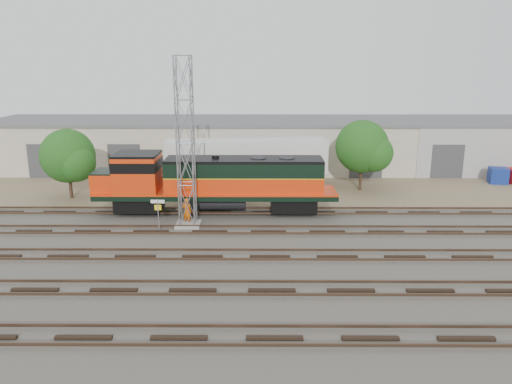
{
  "coord_description": "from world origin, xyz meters",
  "views": [
    {
      "loc": [
        -0.68,
        -30.6,
        11.24
      ],
      "look_at": [
        -0.86,
        4.0,
        2.2
      ],
      "focal_mm": 35.0,
      "sensor_mm": 36.0,
      "label": 1
    }
  ],
  "objects_px": {
    "signal_tower": "(186,146)",
    "semi_trailer": "(250,158)",
    "locomotive": "(212,181)",
    "worker": "(187,211)"
  },
  "relations": [
    {
      "from": "signal_tower",
      "to": "worker",
      "type": "distance_m",
      "value": 4.74
    },
    {
      "from": "signal_tower",
      "to": "semi_trailer",
      "type": "distance_m",
      "value": 12.15
    },
    {
      "from": "semi_trailer",
      "to": "signal_tower",
      "type": "bearing_deg",
      "value": -117.34
    },
    {
      "from": "locomotive",
      "to": "worker",
      "type": "distance_m",
      "value": 3.47
    },
    {
      "from": "signal_tower",
      "to": "semi_trailer",
      "type": "xyz_separation_m",
      "value": [
        4.2,
        11.03,
        -2.87
      ]
    },
    {
      "from": "worker",
      "to": "semi_trailer",
      "type": "bearing_deg",
      "value": -90.28
    },
    {
      "from": "worker",
      "to": "semi_trailer",
      "type": "relative_size",
      "value": 0.13
    },
    {
      "from": "signal_tower",
      "to": "worker",
      "type": "bearing_deg",
      "value": 109.58
    },
    {
      "from": "locomotive",
      "to": "semi_trailer",
      "type": "bearing_deg",
      "value": 70.92
    },
    {
      "from": "semi_trailer",
      "to": "locomotive",
      "type": "bearing_deg",
      "value": -115.59
    }
  ]
}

